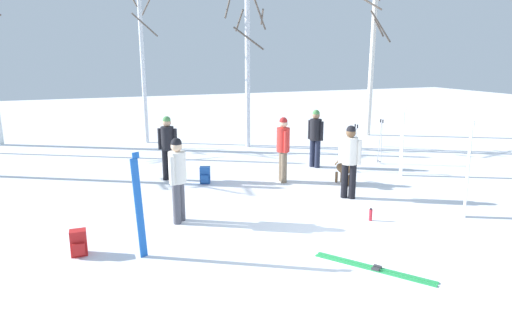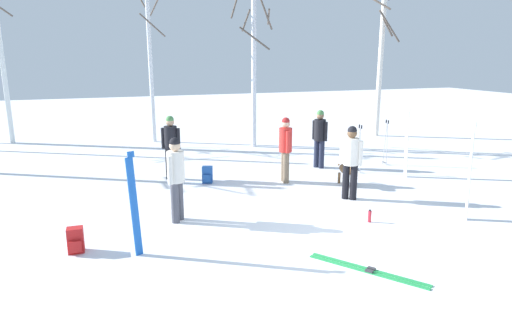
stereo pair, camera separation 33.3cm
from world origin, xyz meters
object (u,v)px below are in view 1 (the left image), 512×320
Objects in this scene: dog at (344,170)px; ski_poles_1 at (355,147)px; water_bottle_0 at (371,215)px; ski_pair_planted_2 at (139,207)px; birch_tree_4 at (142,49)px; ski_poles_0 at (381,140)px; person_2 at (283,145)px; birch_tree_6 at (372,58)px; person_3 at (350,157)px; person_4 at (178,175)px; backpack_0 at (205,175)px; birch_tree_5 at (247,61)px; person_0 at (168,144)px; ski_pair_planted_0 at (402,142)px; backpack_1 at (79,243)px; ski_pair_planted_1 at (468,170)px; ski_pair_lying_0 at (374,268)px; person_1 at (315,135)px.

dog is 1.44m from ski_poles_1.
water_bottle_0 is (-1.85, -3.41, -0.61)m from ski_poles_1.
birch_tree_4 reaches higher than ski_pair_planted_2.
person_2 is at bearing -168.26° from ski_poles_0.
birch_tree_6 reaches higher than ski_poles_0.
person_3 is 8.99m from birch_tree_6.
backpack_0 is at bearing 64.54° from person_4.
birch_tree_5 is at bearing -32.84° from birch_tree_4.
person_0 is 0.90× the size of ski_pair_planted_0.
ski_poles_1 reaches higher than backpack_1.
birch_tree_5 reaches higher than backpack_0.
dog is 6.67m from backpack_1.
water_bottle_0 is 0.04× the size of birch_tree_4.
birch_tree_6 is at bearing 39.14° from ski_pair_planted_2.
ski_pair_planted_2 is 0.28× the size of birch_tree_6.
ski_pair_planted_1 is at bearing -105.59° from ski_pair_planted_0.
birch_tree_6 is at bearing 52.06° from person_3.
ski_pair_planted_2 is at bearing -152.31° from ski_poles_0.
birch_tree_4 reaches higher than person_2.
ski_pair_planted_0 reaches higher than dog.
ski_pair_planted_1 reaches higher than ski_pair_lying_0.
person_1 is 1.90m from person_2.
ski_pair_planted_1 is (-0.87, -3.12, 0.05)m from ski_pair_planted_0.
person_1 is 2.97m from person_3.
birch_tree_4 is at bearing 169.26° from birch_tree_6.
ski_poles_1 is (-0.12, 3.87, -0.25)m from ski_pair_planted_1.
person_3 is at bearing -137.17° from ski_poles_0.
dog is 0.16× the size of birch_tree_5.
ski_poles_0 is at bearing 78.12° from ski_pair_planted_0.
ski_poles_0 is at bearing 51.82° from water_bottle_0.
ski_pair_planted_0 is at bearing -101.88° from ski_poles_0.
person_2 is 1.05× the size of ski_pair_lying_0.
birch_tree_6 is at bearing 36.73° from person_4.
ski_poles_1 is (2.34, 0.20, -0.25)m from person_2.
ski_pair_planted_0 is at bearing 15.06° from backpack_1.
person_0 is 5.22m from ski_poles_1.
ski_pair_lying_0 is 3.73× the size of backpack_0.
ski_pair_planted_1 reaches higher than person_2.
ski_pair_planted_0 is 0.30× the size of birch_tree_6.
water_bottle_0 is (4.52, 0.05, -0.76)m from ski_pair_planted_2.
person_1 and person_4 have the same top height.
dog is 0.47× the size of ski_pair_planted_0.
ski_poles_0 is (6.37, -0.52, -0.25)m from person_0.
birch_tree_4 reaches higher than person_1.
birch_tree_4 is (-3.97, 7.57, 3.10)m from dog.
ski_poles_1 is (5.10, -1.07, -0.25)m from person_0.
ski_pair_planted_0 reaches higher than ski_pair_planted_2.
backpack_0 is 1.70× the size of water_bottle_0.
ski_pair_planted_2 is 4.06× the size of backpack_0.
ski_pair_planted_0 is at bearing -63.16° from birch_tree_5.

